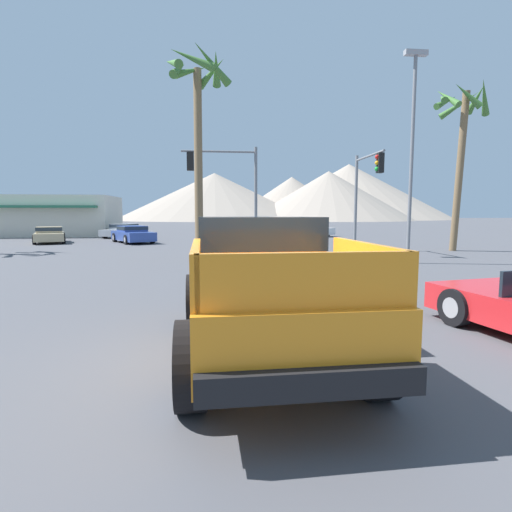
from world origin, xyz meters
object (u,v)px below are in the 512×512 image
Objects in this scene: parked_car_white at (310,229)px; palm_tree_tall at (197,107)px; palm_tree_leaning at (460,128)px; parked_car_silver at (124,230)px; street_lamp_post at (412,139)px; traffic_light_main at (227,179)px; traffic_light_crosswalk at (366,183)px; orange_pickup_truck at (260,273)px; parked_car_tan at (49,235)px; parked_car_blue at (133,234)px.

palm_tree_tall reaches higher than parked_car_white.
palm_tree_leaning is (13.51, 2.42, -0.08)m from palm_tree_tall.
palm_tree_tall is 1.01× the size of palm_tree_leaning.
parked_car_white is 15.86m from parked_car_silver.
street_lamp_post is at bearing -136.51° from palm_tree_leaning.
palm_tree_tall is (-9.13, -16.79, 5.87)m from parked_car_white.
palm_tree_leaning is (5.09, 4.83, 1.52)m from street_lamp_post.
street_lamp_post is (7.09, -5.10, 1.17)m from traffic_light_main.
orange_pickup_truck is at bearing -27.14° from traffic_light_crosswalk.
parked_car_silver is at bearing -59.78° from traffic_light_main.
orange_pickup_truck is at bearing -127.31° from street_lamp_post.
palm_tree_tall is at bearing 63.83° from traffic_light_main.
orange_pickup_truck reaches higher than parked_car_tan.
orange_pickup_truck is 19.46m from palm_tree_leaning.
palm_tree_tall reaches higher than parked_car_silver.
traffic_light_main reaches higher than parked_car_tan.
orange_pickup_truck is 23.03m from parked_car_blue.
traffic_light_main is at bearing 88.46° from orange_pickup_truck.
palm_tree_leaning is (23.96, -8.46, 5.85)m from parked_car_tan.
orange_pickup_truck is at bearing 77.53° from parked_car_blue.
parked_car_white reaches higher than parked_car_silver.
traffic_light_crosswalk is 0.61× the size of street_lamp_post.
traffic_light_crosswalk is at bearing 42.90° from parked_car_white.
parked_car_white is 0.86× the size of parked_car_blue.
traffic_light_main is 1.05× the size of traffic_light_crosswalk.
parked_car_blue is at bearing 155.82° from parked_car_tan.
palm_tree_leaning reaches higher than parked_car_blue.
parked_car_silver is (-15.86, -0.28, -0.04)m from parked_car_white.
street_lamp_post reaches higher than orange_pickup_truck.
orange_pickup_truck is 14.69m from traffic_light_main.
traffic_light_crosswalk is at bearing -172.97° from palm_tree_leaning.
traffic_light_main is at bearing 125.57° from parked_car_tan.
palm_tree_tall is (-8.42, 2.41, 1.60)m from street_lamp_post.
parked_car_tan is 23.48m from street_lamp_post.
parked_car_silver is at bearing -100.66° from parked_car_blue.
traffic_light_crosswalk is 0.59× the size of palm_tree_leaning.
parked_car_silver is at bearing -42.64° from parked_car_white.
parked_car_tan is 0.51× the size of palm_tree_leaning.
palm_tree_tall is (-1.32, -2.69, 2.76)m from traffic_light_main.
orange_pickup_truck is 29.39m from parked_car_silver.
parked_car_silver is 21.20m from traffic_light_crosswalk.
traffic_light_main is 8.82m from street_lamp_post.
parked_car_white is at bearing 176.55° from traffic_light_crosswalk.
parked_car_blue is (5.61, -0.45, 0.03)m from parked_car_tan.
street_lamp_post reaches higher than traffic_light_crosswalk.
orange_pickup_truck is at bearing 97.78° from parked_car_tan.
traffic_light_main is at bearing -97.62° from traffic_light_crosswalk.
parked_car_tan is 5.63m from parked_car_blue.
palm_tree_leaning is at bearing 128.52° from parked_car_blue.
parked_car_silver is 24.61m from street_lamp_post.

